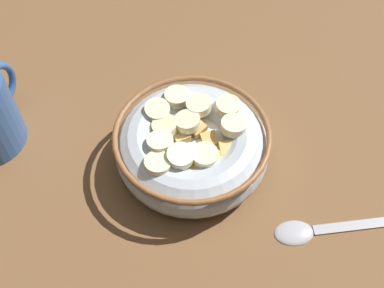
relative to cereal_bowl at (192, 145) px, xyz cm
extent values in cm
cube|color=brown|center=(-0.02, -0.04, -3.78)|extent=(96.53, 96.53, 2.00)
cylinder|color=#B2BCC6|center=(-0.02, -0.04, -2.48)|extent=(8.78, 8.78, 0.60)
torus|color=#B2BCC6|center=(-0.02, -0.04, -0.31)|extent=(15.96, 15.96, 4.94)
torus|color=brown|center=(-0.02, -0.04, 1.86)|extent=(16.08, 16.08, 0.60)
cylinder|color=white|center=(-0.02, -0.04, 0.48)|extent=(13.00, 13.00, 0.40)
cube|color=#B78947|center=(-3.08, 3.24, 1.16)|extent=(1.98, 1.96, 0.77)
cube|color=#AD7F42|center=(2.71, 1.04, 1.13)|extent=(2.08, 2.03, 0.91)
cube|color=tan|center=(-5.33, -1.94, 1.05)|extent=(1.89, 1.84, 0.86)
cube|color=#B78947|center=(4.22, 0.36, 0.98)|extent=(2.29, 2.27, 0.90)
cube|color=#B78947|center=(-2.98, -1.24, 1.14)|extent=(1.69, 1.62, 0.90)
cube|color=tan|center=(0.82, 4.20, 1.22)|extent=(2.34, 2.34, 0.94)
cube|color=tan|center=(3.37, 4.31, 1.22)|extent=(1.75, 1.75, 0.74)
cube|color=tan|center=(1.39, 0.19, 1.23)|extent=(2.22, 2.19, 0.89)
cube|color=tan|center=(0.02, -3.83, 1.24)|extent=(2.23, 2.21, 0.85)
cube|color=#B78947|center=(-3.31, -4.27, 1.02)|extent=(2.26, 2.23, 0.89)
cube|color=tan|center=(0.61, -1.69, 0.97)|extent=(2.27, 2.26, 0.76)
cube|color=tan|center=(4.61, 2.11, 1.20)|extent=(2.22, 2.25, 0.90)
cube|color=tan|center=(-1.34, -2.77, 1.05)|extent=(2.10, 2.06, 0.91)
cube|color=#B78947|center=(-4.47, 1.18, 1.20)|extent=(2.00, 2.03, 0.83)
cube|color=tan|center=(0.05, 1.17, 1.08)|extent=(2.30, 2.30, 0.79)
cylinder|color=#F9EFC6|center=(-2.31, 2.43, 2.29)|extent=(2.97, 2.93, 1.44)
cylinder|color=beige|center=(1.50, 4.35, 2.08)|extent=(3.50, 3.49, 1.33)
cylinder|color=beige|center=(-4.62, 1.72, 2.13)|extent=(3.77, 3.72, 1.22)
cylinder|color=beige|center=(2.22, -3.67, 2.24)|extent=(3.78, 3.72, 1.29)
cylinder|color=beige|center=(1.19, 0.89, 2.09)|extent=(3.06, 3.12, 1.24)
cylinder|color=beige|center=(4.61, -2.34, 2.04)|extent=(3.06, 3.11, 1.14)
cylinder|color=#F4EABC|center=(3.52, 0.53, 2.20)|extent=(3.62, 3.68, 1.28)
cylinder|color=beige|center=(-0.25, 2.89, 1.89)|extent=(3.15, 3.18, 1.43)
cylinder|color=beige|center=(-2.00, -2.06, 1.95)|extent=(3.54, 3.56, 1.18)
cylinder|color=#F9EFC6|center=(-3.20, -0.26, 2.44)|extent=(3.33, 3.35, 1.32)
cylinder|color=#F4EABC|center=(3.87, 3.09, 2.18)|extent=(3.21, 3.21, 0.97)
ellipsoid|color=#A5A5AD|center=(-4.60, -12.32, -2.38)|extent=(4.20, 4.72, 0.80)
cube|color=#A5A5AD|center=(-1.11, -19.03, -2.60)|extent=(6.06, 10.39, 0.36)
camera|label=1|loc=(-26.31, -9.77, 39.38)|focal=43.80mm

